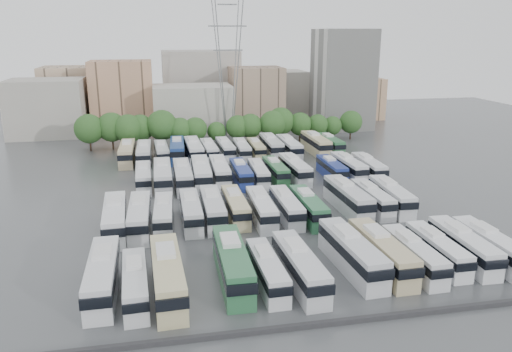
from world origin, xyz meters
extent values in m
plane|color=#424447|center=(0.00, 0.00, 0.00)|extent=(220.00, 220.00, 0.00)
cube|color=#2D2D30|center=(0.00, -33.00, 0.25)|extent=(56.00, 0.50, 0.50)
cylinder|color=black|center=(-29.90, 42.02, 1.33)|extent=(0.36, 0.36, 2.67)
sphere|color=#234C1E|center=(-29.90, 42.02, 4.96)|extent=(6.41, 6.41, 6.41)
cylinder|color=black|center=(-25.19, 42.75, 1.35)|extent=(0.36, 0.36, 2.70)
sphere|color=#234C1E|center=(-25.19, 42.75, 5.02)|extent=(6.48, 6.48, 6.48)
cylinder|color=black|center=(-21.61, 41.25, 1.30)|extent=(0.36, 0.36, 2.60)
sphere|color=#234C1E|center=(-21.61, 41.25, 4.84)|extent=(6.25, 6.25, 6.25)
cylinder|color=black|center=(-19.04, 42.83, 1.24)|extent=(0.36, 0.36, 2.48)
sphere|color=#234C1E|center=(-19.04, 42.83, 4.61)|extent=(5.95, 5.95, 5.95)
cylinder|color=black|center=(-14.26, 41.82, 1.41)|extent=(0.36, 0.36, 2.82)
sphere|color=#234C1E|center=(-14.26, 41.82, 5.24)|extent=(6.77, 6.77, 6.77)
cylinder|color=black|center=(-10.36, 41.32, 1.12)|extent=(0.36, 0.36, 2.25)
sphere|color=#234C1E|center=(-10.36, 41.32, 4.17)|extent=(5.39, 5.39, 5.39)
cylinder|color=black|center=(-6.90, 41.60, 1.11)|extent=(0.36, 0.36, 2.22)
sphere|color=#234C1E|center=(-6.90, 41.60, 4.12)|extent=(5.33, 5.33, 5.33)
cylinder|color=black|center=(-2.02, 42.19, 0.90)|extent=(0.36, 0.36, 1.79)
sphere|color=#234C1E|center=(-2.02, 42.19, 3.33)|extent=(4.31, 4.31, 4.31)
cylinder|color=black|center=(2.82, 41.90, 1.13)|extent=(0.36, 0.36, 2.26)
sphere|color=#234C1E|center=(2.82, 41.90, 4.19)|extent=(5.41, 5.41, 5.41)
cylinder|color=black|center=(5.78, 41.74, 1.17)|extent=(0.36, 0.36, 2.35)
sphere|color=#234C1E|center=(5.78, 41.74, 4.36)|extent=(5.63, 5.63, 5.63)
cylinder|color=black|center=(10.90, 41.17, 1.28)|extent=(0.36, 0.36, 2.55)
sphere|color=#234C1E|center=(10.90, 41.17, 4.74)|extent=(6.13, 6.13, 6.13)
cylinder|color=black|center=(13.24, 42.82, 1.35)|extent=(0.36, 0.36, 2.70)
sphere|color=#234C1E|center=(13.24, 42.82, 5.01)|extent=(6.48, 6.48, 6.48)
cylinder|color=black|center=(17.90, 42.52, 1.14)|extent=(0.36, 0.36, 2.29)
sphere|color=#234C1E|center=(17.90, 42.52, 4.24)|extent=(5.48, 5.48, 5.48)
cylinder|color=black|center=(22.28, 42.59, 1.05)|extent=(0.36, 0.36, 2.09)
sphere|color=#234C1E|center=(22.28, 42.59, 3.89)|extent=(5.03, 5.03, 5.03)
cylinder|color=black|center=(26.15, 42.84, 0.94)|extent=(0.36, 0.36, 1.89)
sphere|color=#234C1E|center=(26.15, 42.84, 3.51)|extent=(4.53, 4.53, 4.53)
cylinder|color=black|center=(30.77, 42.75, 1.15)|extent=(0.36, 0.36, 2.29)
sphere|color=#234C1E|center=(30.77, 42.75, 4.26)|extent=(5.50, 5.50, 5.50)
cube|color=#9E998E|center=(-42.00, 62.00, 7.00)|extent=(18.00, 14.00, 14.00)
cube|color=tan|center=(-24.00, 68.00, 9.00)|extent=(16.00, 12.00, 18.00)
cube|color=#ADA89E|center=(-6.00, 60.00, 6.00)|extent=(20.00, 14.00, 12.00)
cube|color=gray|center=(12.00, 66.00, 8.00)|extent=(14.00, 12.00, 16.00)
cube|color=gray|center=(-2.00, 80.00, 10.00)|extent=(22.00, 16.00, 20.00)
cube|color=tan|center=(-38.00, 78.00, 8.00)|extent=(16.00, 14.00, 16.00)
cube|color=#A39E93|center=(20.00, 78.00, 7.00)|extent=(18.00, 14.00, 14.00)
cube|color=tan|center=(44.00, 72.00, 6.00)|extent=(14.00, 12.00, 12.00)
cube|color=gray|center=(-14.00, 74.00, 5.00)|extent=(12.00, 10.00, 10.00)
cube|color=silver|center=(34.00, 58.00, 13.00)|extent=(14.00, 14.00, 26.00)
cylinder|color=slate|center=(0.00, 48.00, 17.00)|extent=(2.90, 2.91, 33.83)
cylinder|color=slate|center=(0.00, 52.00, 17.00)|extent=(2.90, 2.91, 33.83)
cylinder|color=slate|center=(4.00, 48.00, 17.00)|extent=(2.90, 2.91, 33.83)
cylinder|color=slate|center=(4.00, 52.00, 17.00)|extent=(2.90, 2.91, 33.83)
cube|color=slate|center=(2.00, 50.00, 31.28)|extent=(4.50, 0.30, 0.30)
cube|color=slate|center=(2.00, 50.00, 26.52)|extent=(9.00, 0.30, 0.30)
cube|color=slate|center=(2.00, 50.00, 21.08)|extent=(7.00, 0.30, 0.30)
cube|color=silver|center=(-21.39, -23.01, 1.77)|extent=(2.76, 12.52, 3.54)
cube|color=black|center=(-21.39, -23.17, 2.45)|extent=(2.89, 12.70, 1.04)
cube|color=silver|center=(-21.40, -21.45, 3.77)|extent=(1.80, 3.35, 0.46)
cube|color=silver|center=(-18.18, -24.81, 1.52)|extent=(2.80, 10.83, 3.04)
cube|color=black|center=(-18.17, -24.94, 2.10)|extent=(2.92, 10.99, 0.89)
cube|color=silver|center=(-18.24, -23.47, 3.24)|extent=(1.66, 2.93, 0.39)
cube|color=#C8BD89|center=(-15.03, -24.37, 1.86)|extent=(3.30, 13.22, 3.72)
cube|color=black|center=(-15.03, -24.53, 2.57)|extent=(3.44, 13.42, 1.09)
cube|color=silver|center=(-15.10, -22.73, 3.96)|extent=(1.99, 3.57, 0.48)
cube|color=#2C673F|center=(-8.33, -23.04, 1.86)|extent=(2.99, 13.18, 3.72)
cube|color=black|center=(-8.33, -23.20, 2.57)|extent=(3.12, 13.38, 1.09)
cube|color=silver|center=(-8.30, -21.40, 3.96)|extent=(1.91, 3.53, 0.48)
cube|color=silver|center=(-4.97, -24.57, 1.51)|extent=(2.50, 10.68, 3.01)
cube|color=black|center=(-4.96, -24.71, 2.08)|extent=(2.61, 10.84, 0.89)
cube|color=silver|center=(-5.00, -23.24, 3.21)|extent=(1.57, 2.87, 0.39)
cube|color=silver|center=(-1.57, -24.85, 1.73)|extent=(3.06, 12.28, 3.45)
cube|color=black|center=(-1.57, -25.00, 2.39)|extent=(3.19, 12.46, 1.02)
cube|color=silver|center=(-1.63, -23.33, 3.68)|extent=(1.85, 3.31, 0.45)
cube|color=silver|center=(4.88, -22.99, 1.83)|extent=(3.39, 13.07, 3.67)
cube|color=black|center=(4.89, -23.15, 2.54)|extent=(3.53, 13.27, 1.08)
cube|color=silver|center=(4.80, -21.38, 3.91)|extent=(2.00, 3.54, 0.47)
cube|color=tan|center=(8.23, -23.29, 1.78)|extent=(2.93, 12.62, 3.56)
cube|color=black|center=(8.23, -23.45, 2.46)|extent=(3.06, 12.81, 1.05)
cube|color=silver|center=(8.19, -21.72, 3.79)|extent=(1.85, 3.39, 0.46)
cube|color=silver|center=(11.55, -24.20, 1.57)|extent=(2.50, 11.11, 3.14)
cube|color=black|center=(11.55, -24.34, 2.17)|extent=(2.62, 11.28, 0.92)
cube|color=silver|center=(11.53, -22.82, 3.34)|extent=(1.61, 2.97, 0.41)
cube|color=white|center=(14.96, -23.35, 1.52)|extent=(2.32, 10.74, 3.04)
cube|color=black|center=(14.96, -23.49, 2.10)|extent=(2.42, 10.90, 0.89)
cube|color=silver|center=(14.96, -22.01, 3.24)|extent=(1.53, 2.87, 0.39)
cube|color=silver|center=(18.22, -23.30, 1.65)|extent=(2.72, 11.68, 3.30)
cube|color=black|center=(18.22, -23.44, 2.28)|extent=(2.83, 11.86, 0.97)
cube|color=silver|center=(18.25, -21.84, 3.51)|extent=(1.71, 3.14, 0.43)
cube|color=white|center=(21.20, -23.92, 1.64)|extent=(2.57, 11.63, 3.29)
cube|color=black|center=(21.20, -24.06, 2.27)|extent=(2.69, 11.80, 0.97)
cube|color=silver|center=(21.19, -22.47, 3.50)|extent=(1.67, 3.11, 0.43)
cube|color=white|center=(-21.29, -6.99, 1.81)|extent=(3.29, 12.91, 3.63)
cube|color=black|center=(-21.29, -7.15, 2.51)|extent=(3.42, 13.10, 1.07)
cube|color=silver|center=(-21.37, -5.39, 3.86)|extent=(1.96, 3.49, 0.47)
cube|color=silver|center=(-18.20, -6.72, 1.73)|extent=(2.79, 12.26, 3.46)
cube|color=black|center=(-18.20, -6.87, 2.39)|extent=(2.92, 12.44, 1.02)
cube|color=silver|center=(-18.18, -5.19, 3.69)|extent=(1.78, 3.29, 0.45)
cube|color=silver|center=(-15.06, -6.05, 1.56)|extent=(2.79, 11.13, 3.13)
cube|color=black|center=(-15.07, -6.19, 2.16)|extent=(2.91, 11.30, 0.92)
cube|color=silver|center=(-15.01, -4.68, 3.33)|extent=(1.68, 3.01, 0.41)
cube|color=silver|center=(-11.39, -5.74, 1.63)|extent=(2.45, 11.51, 3.26)
cube|color=black|center=(-11.39, -5.88, 2.25)|extent=(2.56, 11.68, 0.96)
cube|color=silver|center=(-11.39, -4.30, 3.47)|extent=(1.63, 3.07, 0.42)
cube|color=silver|center=(-8.38, -5.39, 1.70)|extent=(2.67, 12.04, 3.41)
cube|color=black|center=(-8.38, -5.54, 2.35)|extent=(2.79, 12.22, 1.00)
cube|color=silver|center=(-8.36, -3.89, 3.63)|extent=(1.73, 3.22, 0.44)
cube|color=#C9BC8A|center=(-5.15, -4.88, 1.61)|extent=(2.49, 11.36, 3.21)
cube|color=black|center=(-5.14, -5.02, 2.22)|extent=(2.60, 11.53, 0.94)
cube|color=silver|center=(-5.15, -3.46, 3.42)|extent=(1.63, 3.03, 0.42)
cube|color=white|center=(-1.76, -6.54, 1.64)|extent=(2.68, 11.65, 3.29)
cube|color=black|center=(-1.77, -6.68, 2.27)|extent=(2.80, 11.82, 0.97)
cube|color=silver|center=(-1.74, -5.09, 3.50)|extent=(1.70, 3.12, 0.43)
cube|color=silver|center=(1.87, -6.40, 1.59)|extent=(2.45, 11.27, 3.19)
cube|color=black|center=(1.87, -6.54, 2.20)|extent=(2.56, 11.44, 0.94)
cube|color=silver|center=(1.87, -4.99, 3.40)|extent=(1.61, 3.01, 0.41)
cube|color=#2E6D45|center=(4.81, -7.09, 1.63)|extent=(2.45, 11.50, 3.26)
cube|color=black|center=(4.81, -7.23, 2.25)|extent=(2.57, 11.67, 0.96)
cube|color=silver|center=(4.81, -5.65, 3.47)|extent=(1.63, 3.07, 0.42)
cube|color=silver|center=(11.43, -4.98, 1.82)|extent=(3.04, 12.93, 3.65)
cube|color=black|center=(11.43, -5.14, 2.52)|extent=(3.17, 13.13, 1.07)
cube|color=silver|center=(11.39, -3.38, 3.88)|extent=(1.90, 3.47, 0.47)
cube|color=silver|center=(15.09, -5.34, 1.58)|extent=(2.44, 11.19, 3.17)
cube|color=black|center=(15.09, -5.48, 2.19)|extent=(2.56, 11.35, 0.93)
cube|color=silver|center=(15.09, -3.94, 3.37)|extent=(1.60, 2.99, 0.41)
cube|color=silver|center=(18.23, -5.10, 1.70)|extent=(3.16, 12.10, 3.39)
cube|color=black|center=(18.23, -5.25, 2.35)|extent=(3.29, 12.28, 1.00)
cube|color=silver|center=(18.31, -3.61, 3.61)|extent=(1.86, 3.28, 0.44)
cube|color=silver|center=(-18.01, 12.52, 1.61)|extent=(2.68, 11.41, 3.22)
cube|color=black|center=(-18.01, 12.38, 2.22)|extent=(2.80, 11.58, 0.95)
cube|color=silver|center=(-18.05, 13.94, 3.43)|extent=(1.68, 3.07, 0.42)
cube|color=silver|center=(-14.83, 11.70, 1.84)|extent=(2.79, 12.99, 3.68)
cube|color=black|center=(-14.83, 11.54, 2.54)|extent=(2.92, 13.18, 1.08)
cube|color=silver|center=(-14.83, 13.32, 3.92)|extent=(1.85, 3.47, 0.48)
cube|color=silver|center=(-11.52, 11.33, 1.78)|extent=(2.70, 12.54, 3.55)
cube|color=black|center=(-11.52, 11.17, 2.46)|extent=(2.82, 12.73, 1.04)
cube|color=silver|center=(-11.53, 12.90, 3.78)|extent=(1.78, 3.35, 0.46)
cube|color=silver|center=(-8.33, 12.18, 1.85)|extent=(3.17, 13.13, 3.70)
cube|color=black|center=(-8.33, 12.02, 2.56)|extent=(3.30, 13.33, 1.09)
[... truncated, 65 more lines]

